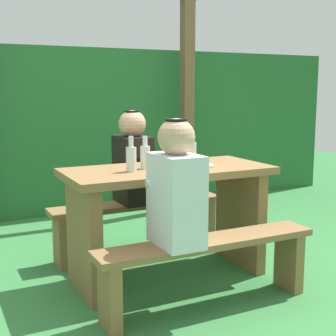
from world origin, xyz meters
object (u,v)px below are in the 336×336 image
Objects in this scene: drinking_glass at (164,163)px; bottle_center at (145,156)px; cell_phone at (208,165)px; person_black_coat at (133,161)px; person_white_shirt at (176,187)px; bottle_right at (192,151)px; picnic_table at (168,204)px; bench_near at (208,258)px; bench_far at (138,216)px; bottle_left at (131,158)px.

bottle_center is at bearing 123.17° from drinking_glass.
cell_phone is at bearing 4.75° from drinking_glass.
person_black_coat is 3.29× the size of bottle_center.
drinking_glass is (0.14, 0.43, 0.07)m from person_white_shirt.
bottle_right reaches higher than cell_phone.
bench_near is at bearing -90.00° from picnic_table.
picnic_table is 0.58m from person_black_coat.
picnic_table is 0.62m from person_white_shirt.
picnic_table reaches higher than bench_near.
person_white_shirt is at bearing -125.86° from bottle_right.
bottle_right is (0.46, 0.64, 0.11)m from person_white_shirt.
bottle_right is (0.25, 0.64, 0.56)m from bench_near.
picnic_table is 6.40× the size of bottle_center.
bench_far is at bearing 83.28° from drinking_glass.
person_white_shirt is at bearing -111.30° from cell_phone.
bottle_left is (-0.28, -0.57, 0.56)m from bench_far.
cell_phone reaches higher than picnic_table.
person_black_coat reaches higher than drinking_glass.
person_black_coat is at bearing 94.19° from picnic_table.
cell_phone is at bearing 59.42° from bench_near.
person_black_coat is (-0.04, 1.07, 0.45)m from bench_near.
bottle_right is 0.20m from cell_phone.
bottle_right is at bearing 54.14° from person_white_shirt.
drinking_glass is (-0.07, -0.63, 0.52)m from bench_far.
bottle_right is at bearing 11.23° from bottle_center.
bench_far is 0.82m from cell_phone.
bottle_left reaches higher than cell_phone.
person_black_coat reaches higher than bottle_center.
bottle_center is (-0.08, 0.12, 0.04)m from drinking_glass.
bench_far is 0.85m from bottle_left.
bottle_center reaches higher than picnic_table.
bottle_left is 1.05× the size of bottle_center.
person_black_coat is 5.14× the size of cell_phone.
drinking_glass reaches higher than picnic_table.
bottle_right reaches higher than drinking_glass.
bench_near is 1.00× the size of bench_far.
cell_phone is (0.28, -0.07, 0.26)m from picnic_table.
bottle_left is (-0.28, 0.50, 0.56)m from bench_near.
person_white_shirt is at bearing -112.06° from picnic_table.
person_white_shirt reaches higher than bottle_right.
bottle_right reaches higher than bottle_center.
bottle_center reaches higher than bench_far.
drinking_glass is 0.15m from bottle_center.
bottle_center is (-0.16, -0.51, 0.56)m from bench_far.
bench_far is 1.95× the size of person_black_coat.
picnic_table is at bearing -10.38° from bottle_center.
bottle_left is at bearing -116.34° from bench_far.
drinking_glass is 0.41× the size of bottle_left.
bench_far is at bearing 4.87° from person_black_coat.
picnic_table is at bearing 90.00° from bench_near.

